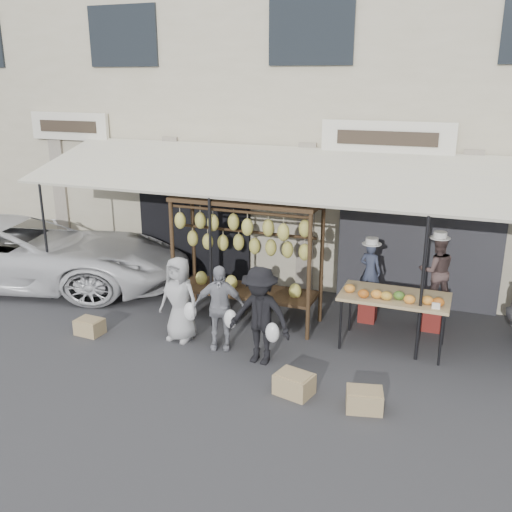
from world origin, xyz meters
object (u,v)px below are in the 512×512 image
Objects in this scene: produce_table at (394,298)px; crate_near_b at (364,400)px; banana_rack at (246,237)px; crate_near_a at (294,384)px; vendor_right at (437,271)px; customer_right at (260,316)px; customer_left at (179,299)px; customer_mid at (219,307)px; van at (8,235)px; crate_far at (90,327)px; vendor_left at (370,271)px.

crate_near_b is at bearing -91.77° from produce_table.
crate_near_a is (1.56, -2.07, -1.41)m from banana_rack.
vendor_right is 3.23m from customer_right.
vendor_right reaches higher than customer_left.
vendor_right is 0.88× the size of customer_mid.
customer_right is 3.27× the size of crate_near_b.
van is at bearing 149.18° from customer_mid.
banana_rack reaches higher than crate_far.
customer_mid is (-3.15, -1.95, -0.37)m from vendor_right.
crate_near_a is 0.10× the size of van.
customer_mid is 2.82× the size of crate_near_a.
van is at bearing 180.00° from banana_rack.
customer_left is at bearing -123.67° from banana_rack.
crate_near_a is (1.56, -0.93, -0.55)m from customer_mid.
customer_mid is at bearing -89.85° from banana_rack.
crate_near_a is at bearing -118.82° from produce_table.
produce_table is at bearing -105.44° from van.
vendor_right is (1.11, 0.04, 0.12)m from vendor_left.
vendor_right is at bearing 14.49° from banana_rack.
customer_right is (-1.82, -1.19, -0.11)m from produce_table.
vendor_left is at bearing 24.31° from customer_mid.
crate_far is (-1.54, -0.39, -0.58)m from customer_left.
crate_near_a is at bearing -8.62° from crate_far.
customer_mid reaches higher than crate_near_b.
banana_rack is 3.60m from crate_near_b.
customer_mid is (0.74, -0.04, -0.02)m from customer_left.
banana_rack is 1.53× the size of produce_table.
van is (-7.39, -0.77, 0.11)m from vendor_left.
vendor_right is 2.60× the size of crate_near_b.
crate_far is (-2.28, -1.49, -1.43)m from banana_rack.
vendor_left is 0.86× the size of vendor_right.
produce_table is 2.78m from customer_mid.
vendor_left is 2.39× the size of crate_far.
produce_table is 5.11m from crate_far.
crate_far is at bearing -146.77° from banana_rack.
customer_right is at bearing -60.13° from banana_rack.
customer_left is 2.90× the size of crate_near_a.
crate_near_b is 1.07× the size of crate_far.
customer_right is (0.79, -0.23, 0.07)m from customer_mid.
van is (-7.95, 0.18, 0.18)m from produce_table.
customer_left is 2.56m from crate_near_a.
vendor_left is 2.99m from crate_near_a.
banana_rack reaches higher than produce_table.
van is at bearing 154.07° from crate_far.
customer_right reaches higher than crate_near_b.
customer_right is 3.11× the size of crate_near_a.
crate_far is at bearing -159.50° from customer_left.
customer_mid is at bearing 159.05° from crate_near_b.
vendor_left is 3.36m from customer_left.
produce_table is 1.15m from vendor_right.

